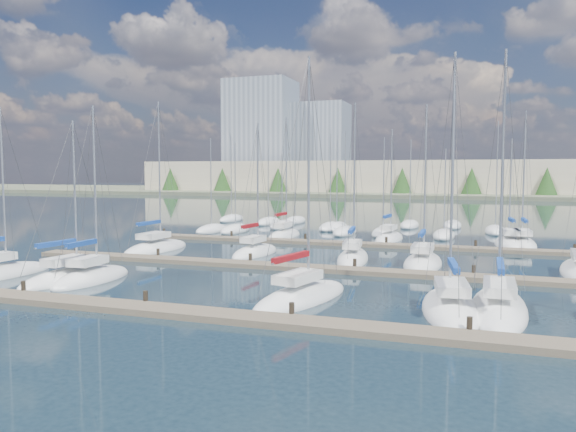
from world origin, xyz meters
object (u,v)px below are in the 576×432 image
(sailboat_d, at_px, (302,297))
(sailboat_c, at_px, (92,278))
(sailboat_j, at_px, (255,252))
(sailboat_r, at_px, (522,244))
(sailboat_p, at_px, (389,238))
(sailboat_h, at_px, (156,248))
(sailboat_k, at_px, (353,258))
(sailboat_f, at_px, (499,308))
(sailboat_l, at_px, (423,263))
(sailboat_b, at_px, (70,278))
(sailboat_q, at_px, (510,244))
(sailboat_e, at_px, (451,308))
(sailboat_n, at_px, (284,235))

(sailboat_d, bearing_deg, sailboat_c, -169.54)
(sailboat_j, bearing_deg, sailboat_r, 36.05)
(sailboat_p, distance_m, sailboat_h, 23.21)
(sailboat_k, xyz_separation_m, sailboat_h, (-17.88, 0.07, -0.01))
(sailboat_p, height_order, sailboat_f, sailboat_f)
(sailboat_r, xyz_separation_m, sailboat_c, (-27.38, -27.08, -0.01))
(sailboat_c, bearing_deg, sailboat_h, 104.38)
(sailboat_p, relative_size, sailboat_l, 0.94)
(sailboat_f, bearing_deg, sailboat_b, -178.39)
(sailboat_l, relative_size, sailboat_f, 0.92)
(sailboat_q, xyz_separation_m, sailboat_d, (-11.82, -27.83, 0.01))
(sailboat_p, xyz_separation_m, sailboat_c, (-14.83, -27.49, -0.01))
(sailboat_p, xyz_separation_m, sailboat_k, (-0.70, -13.98, 0.00))
(sailboat_k, distance_m, sailboat_e, 16.43)
(sailboat_l, bearing_deg, sailboat_q, 63.46)
(sailboat_p, height_order, sailboat_d, sailboat_d)
(sailboat_r, bearing_deg, sailboat_n, 178.67)
(sailboat_e, xyz_separation_m, sailboat_q, (4.00, 27.79, -0.01))
(sailboat_l, relative_size, sailboat_n, 0.95)
(sailboat_j, relative_size, sailboat_q, 1.08)
(sailboat_n, bearing_deg, sailboat_d, -66.66)
(sailboat_e, bearing_deg, sailboat_h, 143.52)
(sailboat_d, bearing_deg, sailboat_j, 134.55)
(sailboat_p, xyz_separation_m, sailboat_j, (-9.19, -13.58, -0.00))
(sailboat_r, relative_size, sailboat_d, 0.96)
(sailboat_q, bearing_deg, sailboat_k, -137.04)
(sailboat_r, bearing_deg, sailboat_p, 175.53)
(sailboat_p, xyz_separation_m, sailboat_d, (-0.39, -28.30, -0.00))
(sailboat_d, height_order, sailboat_c, sailboat_d)
(sailboat_b, relative_size, sailboat_h, 0.79)
(sailboat_c, height_order, sailboat_n, sailboat_n)
(sailboat_k, xyz_separation_m, sailboat_j, (-8.50, 0.40, -0.00))
(sailboat_r, relative_size, sailboat_f, 0.97)
(sailboat_r, height_order, sailboat_h, sailboat_h)
(sailboat_p, height_order, sailboat_q, sailboat_p)
(sailboat_r, xyz_separation_m, sailboat_b, (-28.80, -27.45, -0.02))
(sailboat_q, bearing_deg, sailboat_n, 176.06)
(sailboat_d, bearing_deg, sailboat_b, -167.92)
(sailboat_f, bearing_deg, sailboat_n, 128.70)
(sailboat_c, bearing_deg, sailboat_p, 60.61)
(sailboat_l, distance_m, sailboat_n, 20.72)
(sailboat_b, bearing_deg, sailboat_j, 69.66)
(sailboat_e, height_order, sailboat_c, sailboat_e)
(sailboat_j, bearing_deg, sailboat_f, -31.38)
(sailboat_q, bearing_deg, sailboat_l, -120.77)
(sailboat_e, distance_m, sailboat_h, 29.70)
(sailboat_j, relative_size, sailboat_c, 0.98)
(sailboat_h, distance_m, sailboat_l, 23.32)
(sailboat_r, bearing_deg, sailboat_k, -136.93)
(sailboat_p, bearing_deg, sailboat_l, -66.68)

